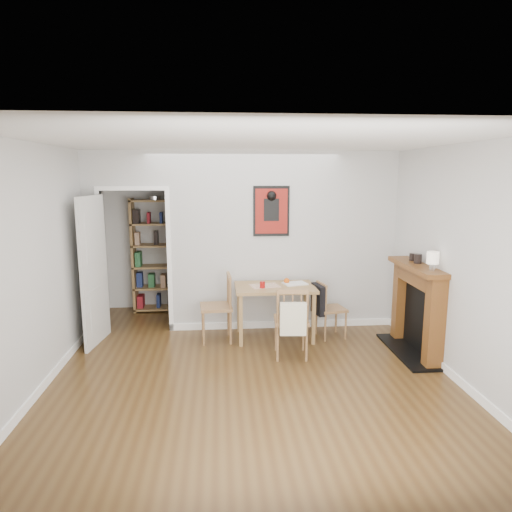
{
  "coord_description": "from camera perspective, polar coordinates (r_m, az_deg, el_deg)",
  "views": [
    {
      "loc": [
        -0.35,
        -5.16,
        2.27
      ],
      "look_at": [
        0.12,
        0.6,
        1.23
      ],
      "focal_mm": 32.0,
      "sensor_mm": 36.0,
      "label": 1
    }
  ],
  "objects": [
    {
      "name": "room_shell",
      "position": [
        6.59,
        -0.7,
        1.69
      ],
      "size": [
        5.2,
        5.2,
        5.2
      ],
      "color": "#B8B7B5",
      "rests_on": "ground"
    },
    {
      "name": "ground",
      "position": [
        5.65,
        -0.74,
        -13.52
      ],
      "size": [
        5.2,
        5.2,
        0.0
      ],
      "primitive_type": "plane",
      "color": "#51381A",
      "rests_on": "ground"
    },
    {
      "name": "chair_right",
      "position": [
        6.52,
        9.24,
        -6.51
      ],
      "size": [
        0.52,
        0.47,
        0.8
      ],
      "color": "#9C7948",
      "rests_on": "ground"
    },
    {
      "name": "red_glass",
      "position": [
        6.18,
        0.8,
        -3.63
      ],
      "size": [
        0.07,
        0.07,
        0.09
      ],
      "primitive_type": "cylinder",
      "color": "maroon",
      "rests_on": "dining_table"
    },
    {
      "name": "bookshelf",
      "position": [
        7.75,
        -12.28,
        -0.01
      ],
      "size": [
        0.79,
        0.32,
        1.89
      ],
      "color": "olive",
      "rests_on": "ground"
    },
    {
      "name": "dining_table",
      "position": [
        6.34,
        2.38,
        -4.56
      ],
      "size": [
        1.1,
        0.7,
        0.75
      ],
      "color": "olive",
      "rests_on": "ground"
    },
    {
      "name": "notebook",
      "position": [
        6.44,
        4.89,
        -3.45
      ],
      "size": [
        0.37,
        0.31,
        0.02
      ],
      "primitive_type": "cube",
      "rotation": [
        0.0,
        0.0,
        0.25
      ],
      "color": "white",
      "rests_on": "dining_table"
    },
    {
      "name": "chair_left",
      "position": [
        6.31,
        -5.01,
        -6.45
      ],
      "size": [
        0.5,
        0.5,
        0.94
      ],
      "color": "#9C7948",
      "rests_on": "ground"
    },
    {
      "name": "ceramic_jar_a",
      "position": [
        6.12,
        19.57,
        -0.31
      ],
      "size": [
        0.1,
        0.1,
        0.12
      ],
      "primitive_type": "cylinder",
      "color": "black",
      "rests_on": "fireplace"
    },
    {
      "name": "ceramic_jar_b",
      "position": [
        6.29,
        18.94,
        -0.11
      ],
      "size": [
        0.08,
        0.08,
        0.1
      ],
      "primitive_type": "cylinder",
      "color": "black",
      "rests_on": "fireplace"
    },
    {
      "name": "mantel_lamp",
      "position": [
        5.71,
        21.23,
        -0.34
      ],
      "size": [
        0.14,
        0.14,
        0.22
      ],
      "color": "silver",
      "rests_on": "fireplace"
    },
    {
      "name": "fireplace",
      "position": [
        6.19,
        19.55,
        -5.93
      ],
      "size": [
        0.45,
        1.25,
        1.16
      ],
      "color": "brown",
      "rests_on": "ground"
    },
    {
      "name": "placemat",
      "position": [
        6.31,
        1.1,
        -3.75
      ],
      "size": [
        0.44,
        0.36,
        0.0
      ],
      "primitive_type": "cube",
      "rotation": [
        0.0,
        0.0,
        0.19
      ],
      "color": "beige",
      "rests_on": "dining_table"
    },
    {
      "name": "orange_fruit",
      "position": [
        6.46,
        3.86,
        -3.12
      ],
      "size": [
        0.08,
        0.08,
        0.08
      ],
      "primitive_type": "sphere",
      "color": "#D6510B",
      "rests_on": "dining_table"
    },
    {
      "name": "chair_front",
      "position": [
        5.77,
        4.42,
        -8.08
      ],
      "size": [
        0.49,
        0.55,
        0.92
      ],
      "color": "#9C7948",
      "rests_on": "ground"
    }
  ]
}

